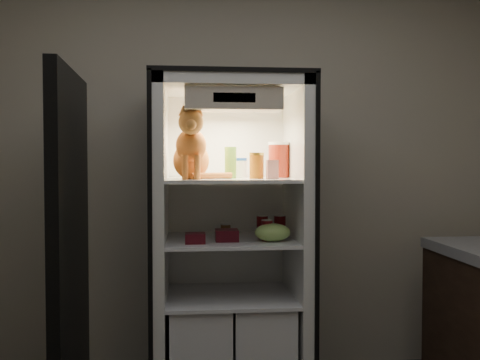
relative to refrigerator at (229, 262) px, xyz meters
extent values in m
plane|color=beige|center=(0.00, 0.42, 0.56)|extent=(3.60, 0.00, 3.60)
cube|color=white|center=(0.00, 0.29, 0.13)|extent=(0.85, 0.06, 1.85)
cube|color=white|center=(-0.40, -0.03, 0.13)|extent=(0.06, 0.70, 1.85)
cube|color=white|center=(0.40, -0.03, 0.13)|extent=(0.06, 0.70, 1.85)
cube|color=white|center=(0.00, -0.03, 1.03)|extent=(0.85, 0.70, 0.06)
cube|color=black|center=(-0.44, -0.03, 0.13)|extent=(0.02, 0.72, 1.87)
cube|color=black|center=(0.44, -0.03, 0.13)|extent=(0.02, 0.72, 1.87)
cube|color=black|center=(0.00, -0.03, 1.07)|extent=(0.90, 0.72, 0.02)
cube|color=white|center=(0.00, -0.06, 0.49)|extent=(0.73, 0.62, 0.02)
cube|color=white|center=(0.00, -0.06, 0.14)|extent=(0.73, 0.62, 0.02)
cube|color=white|center=(-0.18, -0.06, -0.44)|extent=(0.34, 0.58, 0.48)
cube|color=white|center=(0.18, -0.06, -0.44)|extent=(0.34, 0.58, 0.48)
cube|color=white|center=(0.00, -0.06, -0.19)|extent=(0.73, 0.62, 0.02)
cube|color=beige|center=(0.00, -0.27, 0.93)|extent=(0.52, 0.18, 0.12)
cube|color=black|center=(0.00, -0.36, 0.93)|extent=(0.22, 0.01, 0.05)
cube|color=black|center=(-0.85, -0.34, 0.13)|extent=(0.10, 0.87, 1.85)
cube|color=white|center=(-0.85, -0.40, -0.24)|extent=(0.09, 0.64, 0.12)
cube|color=white|center=(-0.85, -0.40, 0.26)|extent=(0.09, 0.64, 0.12)
ellipsoid|color=#DA5D1C|center=(-0.22, -0.10, 0.60)|extent=(0.21, 0.26, 0.21)
ellipsoid|color=#DA5D1C|center=(-0.23, -0.20, 0.68)|extent=(0.17, 0.15, 0.18)
sphere|color=#B95924|center=(-0.23, -0.27, 0.81)|extent=(0.14, 0.14, 0.13)
sphere|color=#B95924|center=(-0.23, -0.32, 0.79)|extent=(0.06, 0.06, 0.06)
cone|color=#B95924|center=(-0.27, -0.26, 0.87)|extent=(0.05, 0.05, 0.06)
cone|color=#B95924|center=(-0.18, -0.26, 0.87)|extent=(0.05, 0.05, 0.06)
cylinder|color=#DA5D1C|center=(-0.26, -0.27, 0.56)|extent=(0.03, 0.03, 0.13)
cylinder|color=#DA5D1C|center=(-0.19, -0.27, 0.56)|extent=(0.03, 0.03, 0.13)
cylinder|color=#DA5D1C|center=(-0.11, -0.19, 0.52)|extent=(0.24, 0.13, 0.03)
cylinder|color=#278F28|center=(0.00, -0.06, 0.58)|extent=(0.07, 0.07, 0.17)
cylinder|color=#278F28|center=(0.00, -0.06, 0.67)|extent=(0.07, 0.07, 0.01)
cylinder|color=white|center=(0.07, 0.05, 0.55)|extent=(0.08, 0.08, 0.10)
cylinder|color=blue|center=(0.07, 0.05, 0.61)|extent=(0.08, 0.08, 0.02)
cylinder|color=maroon|center=(0.15, -0.13, 0.56)|extent=(0.08, 0.08, 0.13)
cylinder|color=gold|center=(0.15, -0.13, 0.64)|extent=(0.08, 0.08, 0.01)
cylinder|color=#A92B16|center=(0.30, 0.05, 0.60)|extent=(0.12, 0.12, 0.20)
cylinder|color=white|center=(0.30, 0.05, 0.70)|extent=(0.13, 0.13, 0.02)
cube|color=silver|center=(0.23, -0.19, 0.55)|extent=(0.06, 0.06, 0.11)
cylinder|color=black|center=(0.20, -0.01, 0.21)|extent=(0.07, 0.07, 0.12)
cylinder|color=#B2B2B2|center=(0.20, -0.01, 0.27)|extent=(0.07, 0.07, 0.00)
cylinder|color=black|center=(0.30, -0.02, 0.21)|extent=(0.07, 0.07, 0.12)
cylinder|color=#B2B2B2|center=(0.30, -0.02, 0.27)|extent=(0.07, 0.07, 0.00)
cylinder|color=black|center=(0.20, -0.17, 0.21)|extent=(0.06, 0.06, 0.11)
cylinder|color=#B2B2B2|center=(0.20, -0.17, 0.26)|extent=(0.06, 0.06, 0.00)
cylinder|color=brown|center=(-0.02, 0.00, 0.19)|extent=(0.06, 0.06, 0.07)
cylinder|color=#B2B2B2|center=(-0.02, 0.00, 0.23)|extent=(0.06, 0.06, 0.01)
ellipsoid|color=#7EB353|center=(0.23, -0.20, 0.20)|extent=(0.20, 0.15, 0.10)
cube|color=#550E14|center=(-0.20, -0.22, 0.18)|extent=(0.11, 0.11, 0.05)
cube|color=#550E14|center=(-0.03, -0.15, 0.18)|extent=(0.13, 0.13, 0.06)
camera|label=1|loc=(-0.24, -3.14, 0.60)|focal=40.00mm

